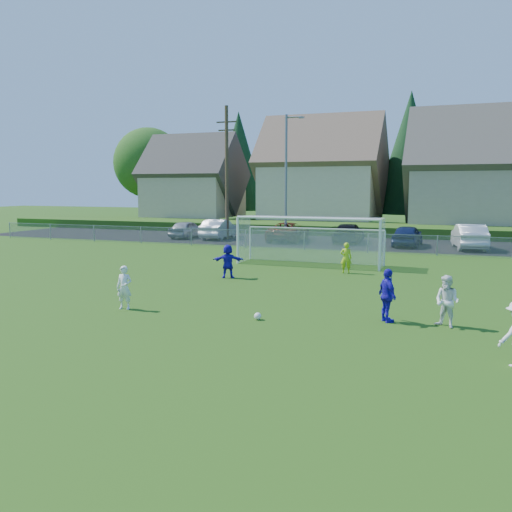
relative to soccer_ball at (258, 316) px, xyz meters
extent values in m
plane|color=#193D0C|center=(-1.55, -4.03, -0.11)|extent=(160.00, 160.00, 0.00)
plane|color=black|center=(-1.55, 23.47, -0.10)|extent=(60.00, 60.00, 0.00)
cube|color=#1E420F|center=(-1.55, 30.97, 0.29)|extent=(70.00, 6.00, 0.80)
sphere|color=white|center=(0.00, 0.00, 0.00)|extent=(0.22, 0.22, 0.22)
imported|color=white|center=(-4.60, -0.17, 0.61)|extent=(0.57, 0.42, 1.44)
imported|color=white|center=(5.36, 1.08, 0.64)|extent=(0.92, 0.86, 1.50)
imported|color=#2013BB|center=(3.69, 1.11, 0.69)|extent=(0.85, 1.00, 1.60)
imported|color=#2013BB|center=(-3.88, 6.67, 0.63)|extent=(1.45, 0.83, 1.49)
imported|color=#AAD318|center=(0.74, 9.79, 0.61)|extent=(0.57, 0.42, 1.44)
imported|color=gray|center=(-14.42, 22.83, 0.57)|extent=(1.63, 4.00, 1.36)
imported|color=silver|center=(-11.83, 23.14, 0.64)|extent=(1.90, 4.65, 1.50)
imported|color=#5E190A|center=(-6.16, 23.00, 0.59)|extent=(2.54, 5.12, 1.39)
imported|color=black|center=(-1.84, 23.69, 0.57)|extent=(2.20, 4.80, 1.36)
imported|color=#142049|center=(2.35, 22.64, 0.61)|extent=(1.89, 4.32, 1.45)
imported|color=silver|center=(6.23, 22.41, 0.69)|extent=(2.35, 5.07, 1.61)
cylinder|color=white|center=(-5.20, 10.97, 1.11)|extent=(0.12, 0.12, 2.44)
cylinder|color=white|center=(2.10, 10.97, 1.11)|extent=(0.12, 0.12, 2.44)
cylinder|color=white|center=(-1.55, 10.97, 2.33)|extent=(7.30, 0.12, 0.12)
cylinder|color=white|center=(-5.20, 12.77, 0.79)|extent=(0.08, 0.08, 1.80)
cylinder|color=white|center=(2.10, 12.77, 0.79)|extent=(0.08, 0.08, 1.80)
cylinder|color=white|center=(-1.55, 12.77, 1.69)|extent=(7.30, 0.08, 0.08)
cube|color=silver|center=(-1.55, 12.77, 0.79)|extent=(7.30, 0.02, 1.80)
cube|color=silver|center=(-5.20, 11.87, 1.11)|extent=(0.02, 1.80, 2.44)
cube|color=silver|center=(2.10, 11.87, 1.11)|extent=(0.02, 1.80, 2.44)
cube|color=silver|center=(-1.55, 11.87, 2.33)|extent=(7.30, 1.80, 0.02)
cube|color=gray|center=(-1.55, 17.97, 1.06)|extent=(52.00, 0.03, 0.03)
cube|color=gray|center=(-1.55, 17.97, 0.49)|extent=(52.00, 0.02, 1.14)
cylinder|color=gray|center=(-27.55, 17.97, 0.49)|extent=(0.06, 0.06, 1.20)
cylinder|color=gray|center=(-1.55, 17.97, 0.49)|extent=(0.06, 0.06, 1.20)
cylinder|color=slate|center=(-6.05, 21.97, 4.39)|extent=(0.18, 0.18, 9.00)
cylinder|color=slate|center=(-5.55, 21.97, 8.69)|extent=(1.20, 0.12, 0.12)
cube|color=slate|center=(-4.95, 21.97, 8.64)|extent=(0.36, 0.18, 0.12)
cylinder|color=#473321|center=(-11.05, 22.97, 4.89)|extent=(0.26, 0.26, 10.00)
cube|color=#473321|center=(-11.05, 22.97, 8.69)|extent=(1.60, 0.10, 0.10)
cube|color=#473321|center=(-11.05, 22.97, 8.09)|extent=(1.30, 0.10, 0.10)
cube|color=tan|center=(-21.55, 37.97, 2.94)|extent=(9.00, 8.00, 4.50)
pyramid|color=#423D38|center=(-21.55, 37.97, 9.60)|extent=(9.90, 8.80, 4.41)
cube|color=#C6B58E|center=(-7.55, 38.97, 3.44)|extent=(11.00, 9.00, 5.50)
pyramid|color=brown|center=(-7.55, 38.97, 11.15)|extent=(12.10, 9.90, 4.96)
cube|color=tan|center=(7.45, 37.97, 3.19)|extent=(12.00, 10.00, 5.00)
pyramid|color=#4C473F|center=(7.45, 37.97, 11.21)|extent=(13.20, 11.00, 5.52)
cylinder|color=#382616|center=(-29.55, 41.97, 1.87)|extent=(0.36, 0.36, 3.96)
sphere|color=#2B5B19|center=(-29.55, 41.97, 6.71)|extent=(8.36, 8.36, 8.36)
cylinder|color=#382616|center=(-19.55, 45.97, 0.49)|extent=(0.30, 0.30, 1.20)
cone|color=#143819|center=(-19.55, 45.97, 6.94)|extent=(6.76, 6.76, 11.70)
cylinder|color=#382616|center=(-9.55, 46.97, 0.49)|extent=(0.30, 0.30, 1.20)
cone|color=#143819|center=(-9.55, 46.97, 6.49)|extent=(6.24, 6.24, 10.80)
cylinder|color=#382616|center=(0.45, 43.97, 0.49)|extent=(0.30, 0.30, 1.20)
cone|color=#143819|center=(0.45, 43.97, 7.39)|extent=(7.28, 7.28, 12.60)
cylinder|color=#382616|center=(10.45, 45.97, 1.87)|extent=(0.36, 0.36, 3.96)
camera|label=1|loc=(5.58, -14.99, 3.89)|focal=38.00mm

